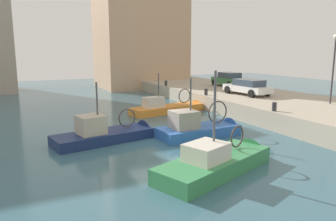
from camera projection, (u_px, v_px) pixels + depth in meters
name	position (u px, v px, depth m)	size (l,w,h in m)	color
water_surface	(153.00, 135.00, 19.16)	(80.00, 80.00, 0.00)	#386070
quay_wall	(297.00, 110.00, 23.89)	(9.00, 56.00, 1.20)	#ADA08C
fishing_boat_green	(220.00, 167.00, 13.63)	(6.74, 4.02, 5.04)	#388951
fishing_boat_blue	(203.00, 133.00, 19.05)	(5.67, 2.24, 4.31)	#2D60B7
fishing_boat_navy	(110.00, 138.00, 18.05)	(6.42, 2.95, 4.15)	navy
fishing_boat_orange	(171.00, 111.00, 26.27)	(7.15, 2.69, 3.94)	orange
parked_car_green	(229.00, 79.00, 33.90)	(2.00, 3.85, 1.45)	#387547
parked_car_white	(248.00, 87.00, 27.43)	(2.17, 4.49, 1.32)	silver
mooring_bollard_south	(274.00, 107.00, 20.21)	(0.28, 0.28, 0.55)	#2D2D33
mooring_bollard_mid	(206.00, 92.00, 27.31)	(0.28, 0.28, 0.55)	#2D2D33
mooring_bollard_north	(166.00, 83.00, 34.42)	(0.28, 0.28, 0.55)	#2D2D33
quay_streetlamp	(334.00, 57.00, 22.47)	(0.36, 0.36, 4.83)	#38383D
waterfront_building_west_mid	(139.00, 6.00, 42.70)	(11.16, 9.20, 21.14)	tan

